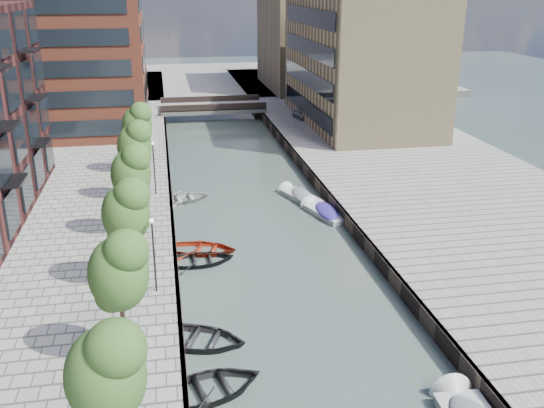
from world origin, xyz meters
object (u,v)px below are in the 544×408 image
object	(u,v)px
tree_5	(134,143)
sloop_0	(208,394)
tree_3	(126,210)
motorboat_4	(299,196)
tree_1	(105,370)
sloop_2	(203,252)
tree_4	(131,171)
tree_2	(118,269)
car	(302,114)
tree_6	(137,123)
sloop_1	(198,344)
bridge	(212,107)
sloop_4	(199,263)
sloop_3	(182,201)
motorboat_3	(323,212)

from	to	relation	value
tree_5	sloop_0	xyz separation A→B (m)	(3.36, -22.76, -5.31)
tree_3	motorboat_4	bearing A→B (deg)	49.49
tree_1	sloop_2	world-z (taller)	tree_1
tree_4	sloop_0	xyz separation A→B (m)	(3.36, -15.76, -5.31)
tree_2	tree_4	bearing A→B (deg)	90.00
tree_1	tree_5	bearing A→B (deg)	90.00
car	sloop_2	bearing A→B (deg)	-123.54
sloop_2	motorboat_4	bearing A→B (deg)	-25.99
sloop_0	motorboat_4	distance (m)	25.24
tree_6	sloop_1	bearing A→B (deg)	-82.98
bridge	sloop_4	world-z (taller)	bridge
tree_4	motorboat_4	size ratio (longest dim) A/B	1.23
tree_4	car	bearing A→B (deg)	60.52
sloop_1	motorboat_4	distance (m)	21.73
sloop_2	tree_4	bearing A→B (deg)	89.20
tree_4	tree_6	xyz separation A→B (m)	(0.00, 14.00, 0.00)
bridge	car	distance (m)	12.35
sloop_3	car	distance (m)	28.67
sloop_1	sloop_0	bearing A→B (deg)	-155.21
motorboat_4	tree_6	bearing A→B (deg)	153.51
tree_5	motorboat_4	distance (m)	13.61
tree_4	sloop_1	bearing A→B (deg)	-74.97
tree_3	tree_6	xyz separation A→B (m)	(0.00, 21.00, 0.00)
sloop_1	tree_6	bearing A→B (deg)	29.29
sloop_3	sloop_2	bearing A→B (deg)	170.64
tree_2	sloop_3	world-z (taller)	tree_2
motorboat_3	tree_1	bearing A→B (deg)	-118.67
tree_5	motorboat_4	size ratio (longest dim) A/B	1.23
tree_4	tree_6	size ratio (longest dim) A/B	1.00
sloop_0	motorboat_3	bearing A→B (deg)	-42.70
tree_2	sloop_3	xyz separation A→B (m)	(3.30, 22.68, -5.31)
tree_5	sloop_2	xyz separation A→B (m)	(4.18, -8.33, -5.31)
sloop_1	motorboat_4	world-z (taller)	motorboat_4
tree_5	car	size ratio (longest dim) A/B	1.76
tree_3	motorboat_4	distance (m)	20.04
tree_2	motorboat_3	distance (m)	23.05
sloop_3	motorboat_3	world-z (taller)	motorboat_3
bridge	tree_2	distance (m)	54.81
tree_4	motorboat_4	world-z (taller)	tree_4
sloop_2	sloop_1	bearing A→B (deg)	-168.51
tree_3	sloop_4	size ratio (longest dim) A/B	1.34
motorboat_4	sloop_2	bearing A→B (deg)	-132.87
sloop_2	motorboat_3	size ratio (longest dim) A/B	0.90
sloop_2	sloop_4	distance (m)	1.67
tree_2	sloop_3	distance (m)	23.52
tree_4	motorboat_4	distance (m)	15.63
tree_1	sloop_3	size ratio (longest dim) A/B	1.31
bridge	sloop_4	xyz separation A→B (m)	(-4.67, -42.96, -1.39)
tree_1	sloop_0	bearing A→B (deg)	57.35
bridge	sloop_1	size ratio (longest dim) A/B	2.72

